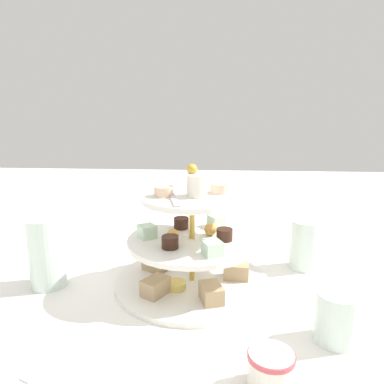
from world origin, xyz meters
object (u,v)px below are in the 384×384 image
object	(u,v)px
water_glass_short_left	(337,317)
butter_knife_left	(171,228)
water_glass_tall_right	(46,252)
tiered_serving_stand	(192,251)
water_glass_mid_back	(304,244)
teacup_with_saucer	(270,372)

from	to	relation	value
water_glass_short_left	butter_knife_left	bearing A→B (deg)	-147.77
water_glass_tall_right	butter_knife_left	xyz separation A→B (m)	(-0.34, 0.20, -0.07)
tiered_serving_stand	water_glass_short_left	world-z (taller)	tiered_serving_stand
tiered_serving_stand	butter_knife_left	size ratio (longest dim) A/B	1.75
water_glass_tall_right	water_glass_mid_back	world-z (taller)	water_glass_tall_right
water_glass_short_left	teacup_with_saucer	world-z (taller)	water_glass_short_left
water_glass_tall_right	teacup_with_saucer	bearing A→B (deg)	57.56
butter_knife_left	water_glass_short_left	bearing A→B (deg)	117.26
water_glass_short_left	butter_knife_left	world-z (taller)	water_glass_short_left
tiered_serving_stand	water_glass_mid_back	xyz separation A→B (m)	(-0.09, 0.23, -0.02)
water_glass_tall_right	teacup_with_saucer	world-z (taller)	water_glass_tall_right
tiered_serving_stand	water_glass_mid_back	world-z (taller)	tiered_serving_stand
tiered_serving_stand	water_glass_tall_right	xyz separation A→B (m)	(0.02, -0.28, -0.00)
water_glass_short_left	butter_knife_left	xyz separation A→B (m)	(-0.48, -0.30, -0.04)
water_glass_short_left	teacup_with_saucer	bearing A→B (deg)	-46.47
water_glass_short_left	water_glass_mid_back	size ratio (longest dim) A/B	0.75
tiered_serving_stand	water_glass_short_left	bearing A→B (deg)	54.13
water_glass_short_left	water_glass_mid_back	world-z (taller)	water_glass_mid_back
teacup_with_saucer	butter_knife_left	bearing A→B (deg)	-161.81
water_glass_tall_right	water_glass_short_left	bearing A→B (deg)	74.08
tiered_serving_stand	teacup_with_saucer	world-z (taller)	tiered_serving_stand
teacup_with_saucer	water_glass_mid_back	distance (m)	0.38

